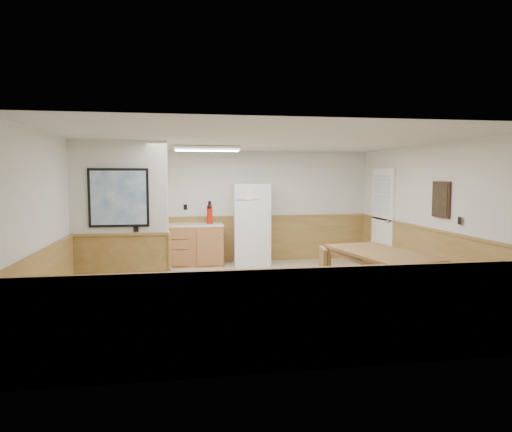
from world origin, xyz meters
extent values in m
plane|color=tan|center=(0.00, 0.00, 0.00)|extent=(6.00, 6.00, 0.00)
cube|color=silver|center=(0.00, 0.00, 2.50)|extent=(6.00, 6.00, 0.02)
cube|color=silver|center=(0.00, 3.00, 1.25)|extent=(6.00, 0.02, 2.50)
cube|color=silver|center=(3.00, 0.00, 1.25)|extent=(0.02, 6.00, 2.50)
cube|color=silver|center=(-3.00, 0.00, 1.25)|extent=(0.02, 6.00, 2.50)
cube|color=#B18946|center=(0.00, 2.98, 0.50)|extent=(6.00, 0.04, 1.00)
cube|color=#B18946|center=(2.98, 0.00, 0.50)|extent=(0.04, 6.00, 1.00)
cube|color=#B18946|center=(-2.98, 0.00, 0.50)|extent=(0.04, 6.00, 1.00)
cube|color=silver|center=(-2.25, 0.20, 1.75)|extent=(1.50, 0.15, 1.50)
cube|color=#B18946|center=(-2.25, 0.20, 0.50)|extent=(1.50, 0.17, 1.00)
cube|color=black|center=(-2.25, 0.10, 1.60)|extent=(0.92, 0.03, 0.92)
cube|color=white|center=(-2.25, 0.09, 1.60)|extent=(0.84, 0.01, 0.84)
cube|color=#935634|center=(-1.10, 2.68, 0.43)|extent=(1.40, 0.60, 0.86)
cube|color=#935634|center=(-2.57, 2.68, 0.43)|extent=(0.06, 0.60, 0.86)
cube|color=#935634|center=(-1.83, 2.68, 0.43)|extent=(0.06, 0.60, 0.86)
cube|color=beige|center=(-1.50, 2.68, 0.88)|extent=(2.20, 0.60, 0.04)
cube|color=beige|center=(-1.50, 2.98, 0.95)|extent=(2.20, 0.02, 0.10)
cube|color=white|center=(2.97, 1.90, 1.02)|extent=(0.05, 1.02, 2.15)
cube|color=white|center=(2.96, 1.90, 1.02)|extent=(0.04, 0.90, 2.05)
cube|color=silver|center=(2.94, 1.90, 1.55)|extent=(0.02, 0.76, 0.80)
cube|color=white|center=(-2.10, 2.98, 1.55)|extent=(0.80, 0.03, 1.00)
cube|color=white|center=(-2.10, 2.96, 1.55)|extent=(0.70, 0.01, 0.90)
cube|color=#321D14|center=(2.97, -0.30, 1.55)|extent=(0.03, 0.50, 0.60)
cube|color=black|center=(2.95, -0.30, 1.55)|extent=(0.01, 0.42, 0.52)
cube|color=white|center=(-0.80, 1.30, 2.45)|extent=(1.20, 0.30, 0.08)
cube|color=white|center=(-0.80, 1.30, 2.40)|extent=(1.15, 0.25, 0.01)
cube|color=silver|center=(0.24, 2.63, 0.89)|extent=(0.82, 0.75, 1.77)
cube|color=silver|center=(0.55, 2.27, 1.61)|extent=(0.03, 0.02, 0.23)
cube|color=silver|center=(0.55, 2.27, 1.06)|extent=(0.03, 0.02, 0.42)
cube|color=olive|center=(1.80, -0.57, 0.72)|extent=(1.28, 2.10, 0.05)
cube|color=olive|center=(1.80, -0.57, 0.65)|extent=(1.16, 1.98, 0.10)
cube|color=olive|center=(1.52, -1.55, 0.35)|extent=(0.08, 0.08, 0.70)
cube|color=olive|center=(1.23, 0.28, 0.35)|extent=(0.08, 0.08, 0.70)
cube|color=olive|center=(2.37, -1.41, 0.35)|extent=(0.08, 0.08, 0.70)
cube|color=olive|center=(2.09, 0.41, 0.35)|extent=(0.08, 0.08, 0.70)
cube|color=olive|center=(2.71, -0.54, 0.42)|extent=(0.53, 1.63, 0.05)
cube|color=olive|center=(2.71, -1.30, 0.20)|extent=(0.34, 0.10, 0.40)
cube|color=olive|center=(2.71, 0.21, 0.20)|extent=(0.34, 0.10, 0.40)
cube|color=olive|center=(1.03, -0.68, 0.42)|extent=(0.52, 0.52, 0.06)
cube|color=#105246|center=(1.03, -0.68, 0.47)|extent=(0.48, 0.48, 0.03)
cube|color=olive|center=(0.84, -0.64, 0.65)|extent=(0.12, 0.46, 0.40)
cube|color=#105246|center=(0.64, -0.61, 0.65)|extent=(0.08, 0.39, 0.34)
cube|color=olive|center=(0.80, -0.84, 0.20)|extent=(0.05, 0.05, 0.39)
cube|color=olive|center=(0.87, -0.45, 0.20)|extent=(0.05, 0.05, 0.39)
cube|color=olive|center=(1.19, -0.90, 0.20)|extent=(0.05, 0.05, 0.39)
cube|color=olive|center=(1.26, -0.51, 0.20)|extent=(0.05, 0.05, 0.39)
cylinder|color=red|center=(-0.68, 2.65, 1.10)|extent=(0.15, 0.15, 0.41)
cylinder|color=black|center=(-0.68, 2.65, 1.35)|extent=(0.07, 0.07, 0.09)
cylinder|color=green|center=(-2.16, 2.71, 1.00)|extent=(0.06, 0.06, 0.20)
camera|label=1|loc=(-1.28, -7.26, 1.94)|focal=32.00mm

